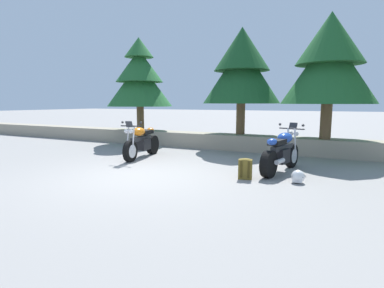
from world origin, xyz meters
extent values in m
plane|color=gray|center=(0.00, 0.00, 0.00)|extent=(120.00, 120.00, 0.00)
cube|color=gray|center=(0.00, 4.80, 0.28)|extent=(36.00, 0.80, 0.55)
cylinder|color=black|center=(-1.24, 1.27, 0.31)|extent=(0.22, 0.63, 0.62)
cylinder|color=black|center=(-1.43, 2.69, 0.31)|extent=(0.26, 0.64, 0.62)
cylinder|color=silver|center=(-1.24, 1.27, 0.31)|extent=(0.21, 0.40, 0.38)
cube|color=black|center=(-1.34, 2.03, 0.41)|extent=(0.38, 0.52, 0.34)
cube|color=#2D2D30|center=(-1.33, 1.93, 0.61)|extent=(0.28, 1.11, 0.12)
ellipsoid|color=orange|center=(-1.31, 1.78, 0.83)|extent=(0.40, 0.56, 0.26)
cube|color=black|center=(-1.37, 2.26, 0.77)|extent=(0.33, 0.59, 0.12)
ellipsoid|color=orange|center=(-1.41, 2.56, 0.81)|extent=(0.25, 0.31, 0.16)
cylinder|color=#2D2D30|center=(-1.25, 1.35, 1.03)|extent=(0.66, 0.12, 0.04)
sphere|color=silver|center=(-1.16, 1.22, 0.89)|extent=(0.13, 0.13, 0.13)
sphere|color=silver|center=(-1.30, 1.20, 0.89)|extent=(0.13, 0.13, 0.13)
cube|color=#26282D|center=(-1.24, 1.25, 1.09)|extent=(0.21, 0.12, 0.18)
cylinder|color=silver|center=(-1.55, 2.44, 0.36)|extent=(0.16, 0.39, 0.11)
cylinder|color=silver|center=(-1.16, 1.32, 0.67)|extent=(0.06, 0.17, 0.73)
cylinder|color=silver|center=(-1.34, 1.29, 0.67)|extent=(0.06, 0.17, 0.73)
sphere|color=#2D2D30|center=(-0.96, 1.42, 1.13)|extent=(0.07, 0.07, 0.07)
sphere|color=#2D2D30|center=(-1.55, 1.35, 1.13)|extent=(0.07, 0.07, 0.07)
cylinder|color=black|center=(3.03, 2.57, 0.31)|extent=(0.26, 0.64, 0.62)
cylinder|color=black|center=(2.74, 1.16, 0.31)|extent=(0.30, 0.64, 0.62)
cylinder|color=silver|center=(3.03, 2.57, 0.31)|extent=(0.23, 0.41, 0.38)
cube|color=black|center=(2.88, 1.81, 0.41)|extent=(0.41, 0.54, 0.34)
cube|color=#2D2D30|center=(2.90, 1.91, 0.61)|extent=(0.36, 1.11, 0.12)
ellipsoid|color=#2347A8|center=(2.93, 2.06, 0.83)|extent=(0.44, 0.58, 0.26)
cube|color=black|center=(2.83, 1.59, 0.77)|extent=(0.37, 0.60, 0.12)
ellipsoid|color=#2347A8|center=(2.77, 1.30, 0.81)|extent=(0.27, 0.32, 0.16)
cylinder|color=#2D2D30|center=(3.02, 2.49, 1.03)|extent=(0.65, 0.17, 0.04)
sphere|color=silver|center=(2.98, 2.64, 0.89)|extent=(0.13, 0.13, 0.13)
sphere|color=silver|center=(3.11, 2.61, 0.89)|extent=(0.13, 0.13, 0.13)
cube|color=#26282D|center=(3.04, 2.59, 1.09)|extent=(0.22, 0.13, 0.18)
cylinder|color=silver|center=(2.95, 1.36, 0.36)|extent=(0.18, 0.39, 0.11)
cylinder|color=silver|center=(2.94, 2.55, 0.67)|extent=(0.08, 0.17, 0.73)
cylinder|color=silver|center=(3.11, 2.51, 0.67)|extent=(0.08, 0.17, 0.73)
sphere|color=#2D2D30|center=(2.72, 2.51, 1.13)|extent=(0.07, 0.07, 0.07)
sphere|color=#2D2D30|center=(3.30, 2.39, 1.13)|extent=(0.07, 0.07, 0.07)
cube|color=brown|center=(2.30, 0.81, 0.22)|extent=(0.33, 0.24, 0.44)
cube|color=brown|center=(2.27, 0.92, 0.18)|extent=(0.25, 0.10, 0.24)
ellipsoid|color=brown|center=(2.30, 0.81, 0.43)|extent=(0.31, 0.23, 0.08)
cube|color=#403513|center=(2.24, 0.69, 0.24)|extent=(0.06, 0.04, 0.37)
cube|color=#403513|center=(2.40, 0.73, 0.24)|extent=(0.06, 0.04, 0.37)
sphere|color=silver|center=(3.40, 0.97, 0.14)|extent=(0.28, 0.28, 0.28)
ellipsoid|color=black|center=(3.40, 0.89, 0.15)|extent=(0.23, 0.06, 0.12)
cube|color=silver|center=(3.40, 0.89, 0.07)|extent=(0.20, 0.08, 0.08)
cylinder|color=brown|center=(-3.37, 4.73, 1.21)|extent=(0.30, 0.30, 1.33)
cone|color=#23602D|center=(-3.37, 4.73, 2.44)|extent=(2.67, 2.67, 1.80)
cone|color=#23602D|center=(-3.37, 4.73, 3.18)|extent=(1.92, 1.92, 1.29)
cone|color=#23602D|center=(-3.37, 4.73, 3.92)|extent=(1.17, 1.17, 0.79)
cylinder|color=brown|center=(0.85, 5.05, 1.29)|extent=(0.32, 0.32, 1.49)
cone|color=#194C23|center=(0.85, 5.05, 2.72)|extent=(2.74, 2.74, 2.10)
cone|color=#194C23|center=(0.85, 5.05, 3.58)|extent=(1.98, 1.98, 1.51)
cylinder|color=brown|center=(3.72, 4.76, 1.29)|extent=(0.34, 0.34, 1.48)
cone|color=#1E5628|center=(3.72, 4.76, 2.75)|extent=(2.82, 2.82, 2.18)
cone|color=#1E5628|center=(3.72, 4.76, 3.64)|extent=(2.03, 2.03, 1.57)
camera|label=1|loc=(4.17, -5.66, 1.70)|focal=28.39mm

